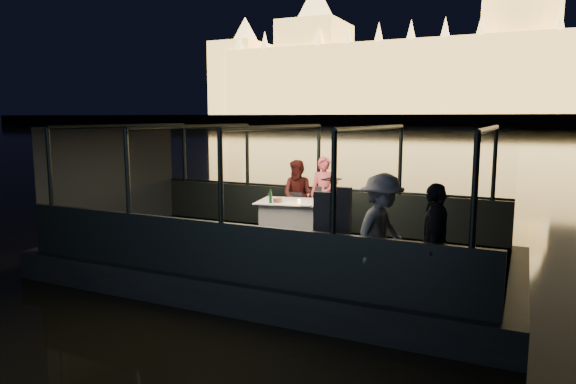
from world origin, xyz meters
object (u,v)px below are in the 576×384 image
at_px(wine_bottle, 271,196).
at_px(chair_port_right, 322,214).
at_px(chair_port_left, 291,212).
at_px(passenger_dark, 435,240).
at_px(coat_stand, 331,226).
at_px(passenger_stripe, 382,234).
at_px(person_woman_coral, 324,198).
at_px(dining_table_central, 293,219).
at_px(person_man_maroon, 298,196).

bearing_deg(wine_bottle, chair_port_right, 48.00).
relative_size(chair_port_left, chair_port_right, 0.84).
relative_size(chair_port_left, passenger_dark, 0.52).
bearing_deg(coat_stand, wine_bottle, 133.88).
xyz_separation_m(coat_stand, passenger_stripe, (0.74, 0.06, -0.05)).
distance_m(chair_port_right, passenger_dark, 4.17).
bearing_deg(coat_stand, passenger_stripe, 4.30).
bearing_deg(person_woman_coral, passenger_dark, -61.77).
xyz_separation_m(chair_port_right, person_woman_coral, (-0.06, 0.27, 0.30)).
bearing_deg(person_woman_coral, chair_port_left, -170.46).
distance_m(person_woman_coral, passenger_stripe, 3.89).
relative_size(dining_table_central, person_man_maroon, 0.93).
relative_size(chair_port_left, coat_stand, 0.51).
xyz_separation_m(person_woman_coral, wine_bottle, (-0.72, -1.14, 0.17)).
xyz_separation_m(dining_table_central, person_man_maroon, (-0.21, 0.72, 0.36)).
relative_size(coat_stand, passenger_dark, 1.01).
bearing_deg(person_man_maroon, passenger_stripe, -52.39).
relative_size(coat_stand, passenger_stripe, 0.96).
distance_m(dining_table_central, passenger_stripe, 3.61).
bearing_deg(chair_port_left, person_man_maroon, 70.71).
distance_m(person_woman_coral, passenger_dark, 4.39).
height_order(person_man_maroon, wine_bottle, person_man_maroon).
bearing_deg(coat_stand, chair_port_left, 123.89).
bearing_deg(chair_port_right, person_man_maroon, 146.59).
bearing_deg(dining_table_central, chair_port_left, 120.69).
relative_size(chair_port_right, person_man_maroon, 0.64).
distance_m(chair_port_left, passenger_stripe, 4.11).
bearing_deg(person_man_maroon, dining_table_central, -76.29).
bearing_deg(wine_bottle, person_man_maroon, 84.41).
bearing_deg(passenger_dark, coat_stand, -94.99).
relative_size(chair_port_right, passenger_stripe, 0.58).
distance_m(chair_port_left, coat_stand, 3.70).
height_order(person_man_maroon, passenger_stripe, passenger_stripe).
bearing_deg(chair_port_right, person_woman_coral, 91.67).
relative_size(chair_port_left, wine_bottle, 2.93).
distance_m(chair_port_right, wine_bottle, 1.25).
bearing_deg(chair_port_right, coat_stand, -78.04).
xyz_separation_m(person_woman_coral, passenger_stripe, (2.12, -3.26, 0.10)).
distance_m(dining_table_central, person_man_maroon, 0.83).
relative_size(dining_table_central, passenger_dark, 0.89).
height_order(chair_port_left, coat_stand, coat_stand).
xyz_separation_m(coat_stand, passenger_dark, (1.49, -0.01, -0.05)).
distance_m(dining_table_central, chair_port_left, 0.53).
xyz_separation_m(chair_port_left, wine_bottle, (-0.05, -0.87, 0.47)).
xyz_separation_m(person_man_maroon, passenger_dark, (3.47, -3.33, 0.10)).
relative_size(person_woman_coral, wine_bottle, 5.76).
height_order(passenger_dark, wine_bottle, passenger_dark).
bearing_deg(passenger_dark, passenger_stripe, -99.64).
distance_m(dining_table_central, wine_bottle, 0.74).
distance_m(chair_port_left, person_woman_coral, 0.78).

